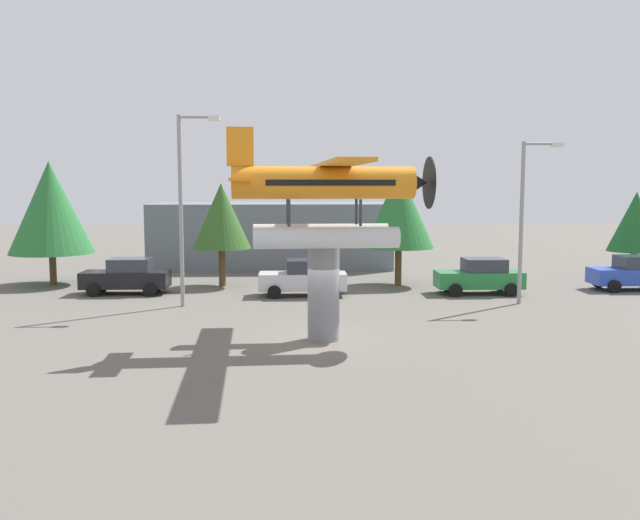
# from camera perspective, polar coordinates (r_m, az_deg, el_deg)

# --- Properties ---
(ground_plane) EXTENTS (140.00, 140.00, 0.00)m
(ground_plane) POSITION_cam_1_polar(r_m,az_deg,el_deg) (24.07, 0.29, -6.61)
(ground_plane) COLOR #605B54
(display_pedestal) EXTENTS (1.10, 1.10, 3.28)m
(display_pedestal) POSITION_cam_1_polar(r_m,az_deg,el_deg) (23.76, 0.29, -2.76)
(display_pedestal) COLOR slate
(display_pedestal) RESTS_ON ground
(floatplane_monument) EXTENTS (6.96, 10.44, 4.00)m
(floatplane_monument) POSITION_cam_1_polar(r_m,az_deg,el_deg) (23.48, 0.61, 5.25)
(floatplane_monument) COLOR silver
(floatplane_monument) RESTS_ON display_pedestal
(car_near_black) EXTENTS (4.20, 2.02, 1.76)m
(car_near_black) POSITION_cam_1_polar(r_m,az_deg,el_deg) (35.18, -15.70, -1.29)
(car_near_black) COLOR black
(car_near_black) RESTS_ON ground
(car_mid_silver) EXTENTS (4.20, 2.02, 1.76)m
(car_mid_silver) POSITION_cam_1_polar(r_m,az_deg,el_deg) (33.29, -1.34, -1.47)
(car_mid_silver) COLOR silver
(car_mid_silver) RESTS_ON ground
(car_far_green) EXTENTS (4.20, 2.02, 1.76)m
(car_far_green) POSITION_cam_1_polar(r_m,az_deg,el_deg) (34.75, 13.11, -1.31)
(car_far_green) COLOR #237A38
(car_far_green) RESTS_ON ground
(car_distant_blue) EXTENTS (4.20, 2.02, 1.76)m
(car_distant_blue) POSITION_cam_1_polar(r_m,az_deg,el_deg) (38.57, 24.56, -0.98)
(car_distant_blue) COLOR #2847B7
(car_distant_blue) RESTS_ON ground
(streetlight_primary) EXTENTS (1.84, 0.28, 8.36)m
(streetlight_primary) POSITION_cam_1_polar(r_m,az_deg,el_deg) (30.65, -11.13, 5.14)
(streetlight_primary) COLOR gray
(streetlight_primary) RESTS_ON ground
(streetlight_secondary) EXTENTS (1.84, 0.28, 7.26)m
(streetlight_secondary) POSITION_cam_1_polar(r_m,az_deg,el_deg) (32.11, 16.73, 4.02)
(streetlight_secondary) COLOR gray
(streetlight_secondary) RESTS_ON ground
(storefront_building) EXTENTS (15.29, 6.68, 4.15)m
(storefront_building) POSITION_cam_1_polar(r_m,az_deg,el_deg) (45.58, -4.01, 2.12)
(storefront_building) COLOR slate
(storefront_building) RESTS_ON ground
(tree_west) EXTENTS (4.42, 4.42, 6.61)m
(tree_west) POSITION_cam_1_polar(r_m,az_deg,el_deg) (39.36, -21.44, 4.07)
(tree_west) COLOR brown
(tree_west) RESTS_ON ground
(tree_east) EXTENTS (3.10, 3.10, 5.45)m
(tree_east) POSITION_cam_1_polar(r_m,az_deg,el_deg) (36.59, -8.17, 3.61)
(tree_east) COLOR brown
(tree_east) RESTS_ON ground
(tree_center_back) EXTENTS (3.75, 3.75, 6.18)m
(tree_center_back) POSITION_cam_1_polar(r_m,az_deg,el_deg) (36.75, 6.56, 4.23)
(tree_center_back) COLOR brown
(tree_center_back) RESTS_ON ground
(tree_far_east) EXTENTS (3.06, 3.06, 4.96)m
(tree_far_east) POSITION_cam_1_polar(r_m,az_deg,el_deg) (43.24, 24.68, 2.89)
(tree_far_east) COLOR brown
(tree_far_east) RESTS_ON ground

